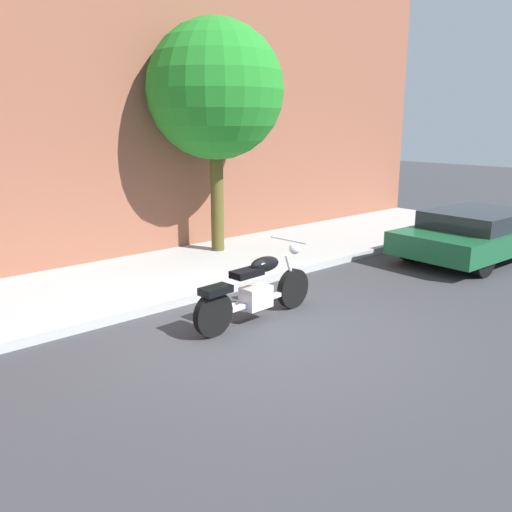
% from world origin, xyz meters
% --- Properties ---
extents(ground_plane, '(60.00, 60.00, 0.00)m').
position_xyz_m(ground_plane, '(0.00, 0.00, 0.00)').
color(ground_plane, '#38383D').
extents(sidewalk, '(19.94, 3.00, 0.14)m').
position_xyz_m(sidewalk, '(0.00, 2.99, 0.07)').
color(sidewalk, '#AAAAAA').
rests_on(sidewalk, ground).
extents(building_facade, '(19.94, 0.50, 7.74)m').
position_xyz_m(building_facade, '(0.00, 4.74, 3.87)').
color(building_facade, brown).
rests_on(building_facade, ground).
extents(motorcycle, '(2.24, 0.70, 1.11)m').
position_xyz_m(motorcycle, '(0.15, 0.26, 0.46)').
color(motorcycle, black).
rests_on(motorcycle, ground).
extents(parked_car_green, '(4.08, 1.98, 1.03)m').
position_xyz_m(parked_car_green, '(6.10, -0.09, 0.55)').
color(parked_car_green, black).
rests_on(parked_car_green, ground).
extents(street_tree, '(2.76, 2.76, 4.80)m').
position_xyz_m(street_tree, '(2.11, 3.68, 3.40)').
color(street_tree, '#4F481F').
rests_on(street_tree, ground).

